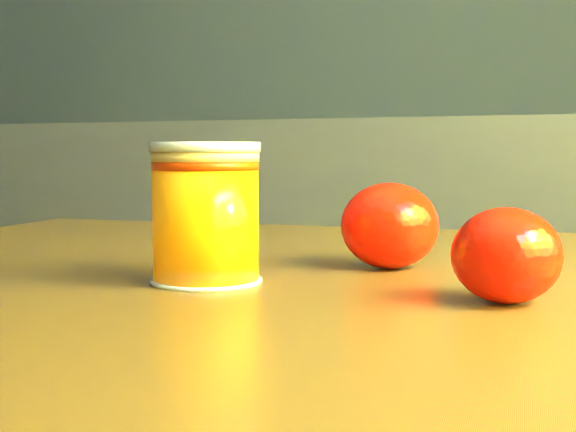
% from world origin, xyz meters
% --- Properties ---
extents(kitchen_counter, '(3.15, 0.60, 0.90)m').
position_xyz_m(kitchen_counter, '(0.00, 1.45, 0.45)').
color(kitchen_counter, '#4E4E53').
rests_on(kitchen_counter, ground).
extents(table, '(1.09, 0.84, 0.75)m').
position_xyz_m(table, '(0.98, 0.23, 0.65)').
color(table, brown).
rests_on(table, ground).
extents(juice_glass, '(0.07, 0.07, 0.09)m').
position_xyz_m(juice_glass, '(0.87, 0.16, 0.80)').
color(juice_glass, orange).
rests_on(juice_glass, table).
extents(orange_front, '(0.08, 0.08, 0.06)m').
position_xyz_m(orange_front, '(0.96, 0.27, 0.78)').
color(orange_front, '#FF1805').
rests_on(orange_front, table).
extents(orange_back, '(0.08, 0.08, 0.06)m').
position_xyz_m(orange_back, '(1.06, 0.17, 0.78)').
color(orange_back, '#FF1805').
rests_on(orange_back, table).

